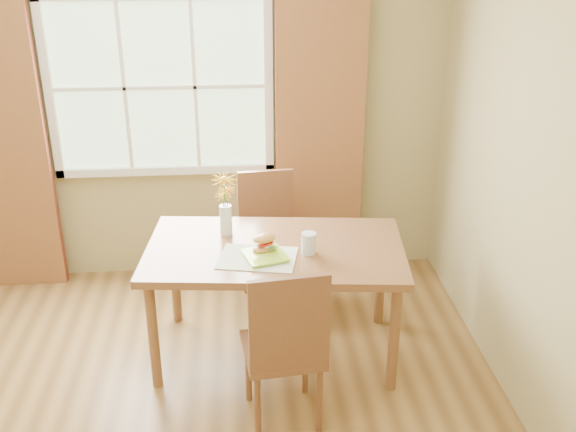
% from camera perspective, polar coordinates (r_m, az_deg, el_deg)
% --- Properties ---
extents(room, '(4.24, 3.84, 2.74)m').
position_cam_1_polar(room, '(3.28, -13.57, 0.34)').
color(room, olive).
rests_on(room, ground).
extents(window, '(1.62, 0.06, 1.32)m').
position_cam_1_polar(window, '(5.00, -10.78, 10.66)').
color(window, '#A3C192').
rests_on(window, room).
extents(curtain_left, '(0.65, 0.08, 2.20)m').
position_cam_1_polar(curtain_left, '(5.27, -23.10, 5.28)').
color(curtain_left, maroon).
rests_on(curtain_left, room).
extents(curtain_right, '(0.65, 0.08, 2.20)m').
position_cam_1_polar(curtain_right, '(5.03, 2.69, 6.40)').
color(curtain_right, maroon).
rests_on(curtain_right, room).
extents(dining_table, '(1.66, 1.04, 0.77)m').
position_cam_1_polar(dining_table, '(4.17, -1.10, -3.62)').
color(dining_table, brown).
rests_on(dining_table, room).
extents(chair_near, '(0.47, 0.47, 1.01)m').
position_cam_1_polar(chair_near, '(3.64, -0.20, -10.73)').
color(chair_near, brown).
rests_on(chair_near, room).
extents(chair_far, '(0.44, 0.44, 0.97)m').
position_cam_1_polar(chair_far, '(4.87, -1.69, -1.41)').
color(chair_far, brown).
rests_on(chair_far, room).
extents(placemat, '(0.51, 0.41, 0.01)m').
position_cam_1_polar(placemat, '(4.01, -2.58, -3.57)').
color(placemat, beige).
rests_on(placemat, dining_table).
extents(plate, '(0.29, 0.29, 0.01)m').
position_cam_1_polar(plate, '(4.00, -1.96, -3.45)').
color(plate, '#A5DB36').
rests_on(plate, placemat).
extents(croissant_sandwich, '(0.18, 0.15, 0.11)m').
position_cam_1_polar(croissant_sandwich, '(4.03, -2.02, -2.30)').
color(croissant_sandwich, gold).
rests_on(croissant_sandwich, plate).
extents(water_glass, '(0.09, 0.09, 0.13)m').
position_cam_1_polar(water_glass, '(4.04, 1.76, -2.36)').
color(water_glass, silver).
rests_on(water_glass, dining_table).
extents(flower_vase, '(0.16, 0.16, 0.40)m').
position_cam_1_polar(flower_vase, '(4.23, -5.35, 1.45)').
color(flower_vase, silver).
rests_on(flower_vase, dining_table).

